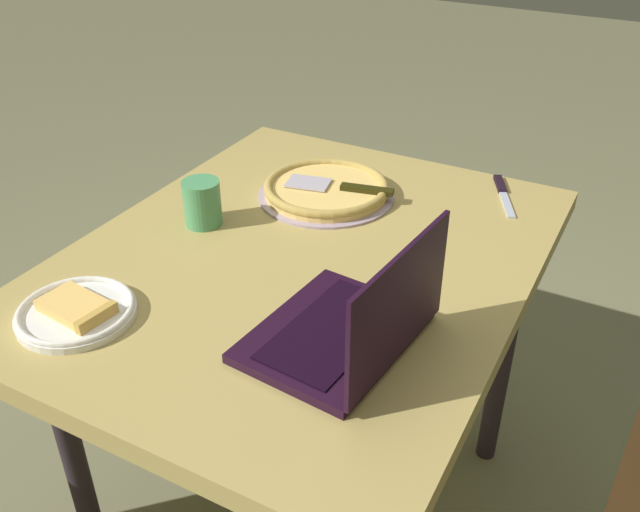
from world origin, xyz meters
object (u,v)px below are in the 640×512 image
at_px(pizza_plate, 76,311).
at_px(drink_cup, 202,202).
at_px(dining_table, 302,285).
at_px(table_knife, 503,192).
at_px(pizza_tray, 327,189).
at_px(laptop, 352,326).

height_order(pizza_plate, drink_cup, drink_cup).
relative_size(dining_table, table_knife, 5.67).
relative_size(pizza_tray, table_knife, 1.64).
bearing_deg(laptop, pizza_plate, 108.64).
height_order(laptop, drink_cup, laptop).
xyz_separation_m(dining_table, table_knife, (0.48, -0.29, 0.08)).
xyz_separation_m(laptop, drink_cup, (0.23, 0.48, 0.01)).
distance_m(dining_table, pizza_plate, 0.47).
xyz_separation_m(pizza_tray, table_knife, (0.22, -0.37, -0.01)).
relative_size(pizza_plate, table_knife, 1.08).
xyz_separation_m(laptop, table_knife, (0.70, -0.07, -0.04)).
distance_m(pizza_tray, table_knife, 0.43).
relative_size(pizza_tray, drink_cup, 3.17).
height_order(dining_table, pizza_tray, pizza_tray).
distance_m(dining_table, table_knife, 0.56).
relative_size(dining_table, pizza_tray, 3.46).
relative_size(laptop, pizza_tray, 1.02).
bearing_deg(dining_table, pizza_plate, 146.45).
height_order(laptop, pizza_plate, laptop).
bearing_deg(table_knife, laptop, 174.34).
relative_size(laptop, pizza_plate, 1.55).
relative_size(laptop, table_knife, 1.66).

